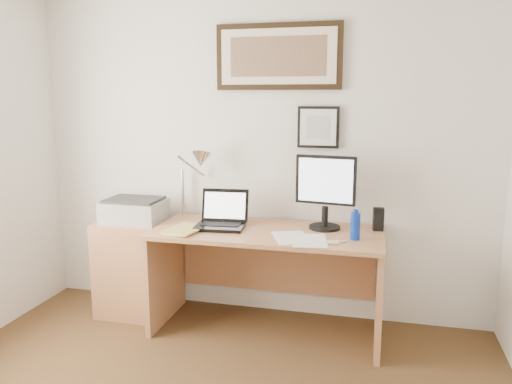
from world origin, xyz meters
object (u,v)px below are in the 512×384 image
(laptop, at_px, (222,219))
(lcd_monitor, at_px, (325,188))
(book, at_px, (172,228))
(side_cabinet, at_px, (133,268))
(water_bottle, at_px, (355,226))
(desk, at_px, (269,259))
(printer, at_px, (134,210))

(laptop, height_order, lcd_monitor, lcd_monitor)
(lcd_monitor, bearing_deg, book, -165.14)
(book, relative_size, lcd_monitor, 0.56)
(side_cabinet, relative_size, laptop, 2.02)
(book, distance_m, laptop, 0.36)
(book, relative_size, laptop, 0.81)
(side_cabinet, xyz_separation_m, lcd_monitor, (1.46, 0.08, 0.68))
(water_bottle, height_order, desk, water_bottle)
(lcd_monitor, height_order, printer, lcd_monitor)
(book, bearing_deg, desk, 19.26)
(laptop, height_order, printer, laptop)
(desk, height_order, laptop, laptop)
(water_bottle, height_order, lcd_monitor, lcd_monitor)
(side_cabinet, relative_size, desk, 0.46)
(water_bottle, bearing_deg, printer, 174.31)
(book, height_order, lcd_monitor, lcd_monitor)
(lcd_monitor, bearing_deg, printer, -177.96)
(water_bottle, xyz_separation_m, desk, (-0.61, 0.17, -0.33))
(desk, relative_size, printer, 3.64)
(side_cabinet, relative_size, lcd_monitor, 1.40)
(printer, bearing_deg, desk, 0.22)
(laptop, xyz_separation_m, printer, (-0.72, 0.07, 0.01))
(side_cabinet, xyz_separation_m, printer, (0.02, 0.03, 0.45))
(printer, bearing_deg, laptop, -5.28)
(laptop, bearing_deg, water_bottle, -6.00)
(book, distance_m, printer, 0.46)
(water_bottle, distance_m, book, 1.26)
(side_cabinet, distance_m, printer, 0.45)
(water_bottle, xyz_separation_m, lcd_monitor, (-0.22, 0.22, 0.20))
(book, distance_m, lcd_monitor, 1.11)
(desk, relative_size, lcd_monitor, 3.08)
(water_bottle, relative_size, book, 0.62)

